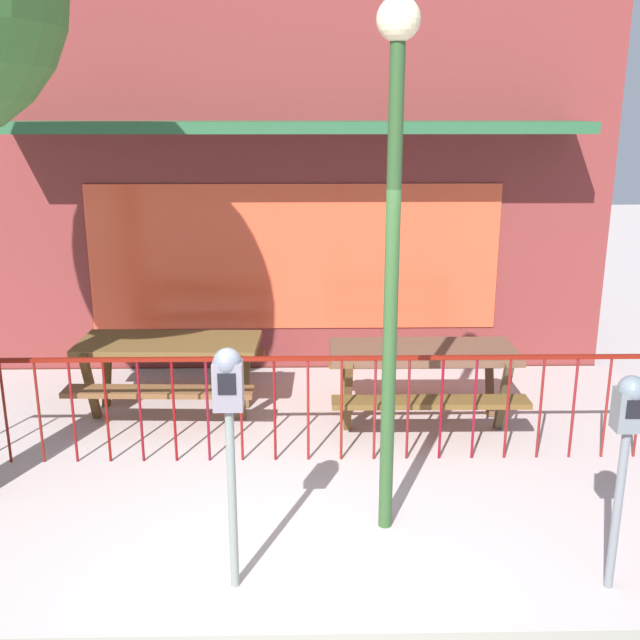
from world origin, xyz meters
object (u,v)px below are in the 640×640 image
object	(u,v)px
street_lamp	(394,200)
parking_meter_near	(229,406)
parking_meter_far	(628,427)
picnic_table_left	(170,356)
picnic_table_right	(422,364)

from	to	relation	value
street_lamp	parking_meter_near	bearing A→B (deg)	-146.16
parking_meter_near	parking_meter_far	xyz separation A→B (m)	(2.44, -0.06, -0.13)
picnic_table_left	street_lamp	distance (m)	3.46
picnic_table_right	parking_meter_far	world-z (taller)	parking_meter_far
parking_meter_near	street_lamp	world-z (taller)	street_lamp
picnic_table_left	street_lamp	world-z (taller)	street_lamp
picnic_table_right	parking_meter_far	bearing A→B (deg)	-72.58
picnic_table_left	parking_meter_far	xyz separation A→B (m)	(3.35, -2.97, 0.52)
picnic_table_right	parking_meter_near	bearing A→B (deg)	-121.75
parking_meter_far	street_lamp	xyz separation A→B (m)	(-1.38, 0.77, 1.30)
picnic_table_right	parking_meter_near	size ratio (longest dim) A/B	1.11
picnic_table_left	parking_meter_near	xyz separation A→B (m)	(0.90, -2.91, 0.65)
parking_meter_far	picnic_table_left	bearing A→B (deg)	138.41
picnic_table_left	parking_meter_far	distance (m)	4.50
picnic_table_left	picnic_table_right	bearing A→B (deg)	-7.05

